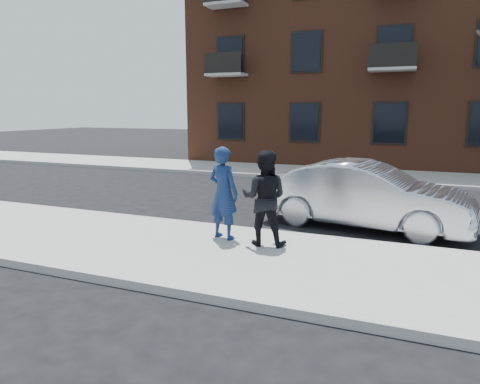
% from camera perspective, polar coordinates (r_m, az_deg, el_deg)
% --- Properties ---
extents(ground, '(100.00, 100.00, 0.00)m').
position_cam_1_polar(ground, '(7.76, 12.93, -10.24)').
color(ground, black).
rests_on(ground, ground).
extents(near_sidewalk, '(50.00, 3.50, 0.15)m').
position_cam_1_polar(near_sidewalk, '(7.50, 12.65, -10.36)').
color(near_sidewalk, gray).
rests_on(near_sidewalk, ground).
extents(near_curb, '(50.00, 0.10, 0.15)m').
position_cam_1_polar(near_curb, '(9.19, 14.46, -6.47)').
color(near_curb, '#999691').
rests_on(near_curb, ground).
extents(far_sidewalk, '(50.00, 3.50, 0.15)m').
position_cam_1_polar(far_sidewalk, '(18.65, 18.33, 2.01)').
color(far_sidewalk, gray).
rests_on(far_sidewalk, ground).
extents(far_curb, '(50.00, 0.10, 0.15)m').
position_cam_1_polar(far_curb, '(16.88, 17.94, 1.16)').
color(far_curb, '#999691').
rests_on(far_curb, ground).
extents(apartment_building, '(24.30, 10.30, 12.30)m').
position_cam_1_polar(apartment_building, '(25.43, 24.91, 17.54)').
color(apartment_building, brown).
rests_on(apartment_building, ground).
extents(silver_sedan, '(4.97, 2.39, 1.57)m').
position_cam_1_polar(silver_sedan, '(10.49, 16.40, -0.44)').
color(silver_sedan, '#B7BABF').
rests_on(silver_sedan, ground).
extents(man_hoodie, '(0.79, 0.62, 1.90)m').
position_cam_1_polar(man_hoodie, '(8.70, -2.23, -0.13)').
color(man_hoodie, navy).
rests_on(man_hoodie, near_sidewalk).
extents(man_peacoat, '(0.99, 0.82, 1.86)m').
position_cam_1_polar(man_peacoat, '(8.31, 3.27, -0.80)').
color(man_peacoat, black).
rests_on(man_peacoat, near_sidewalk).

